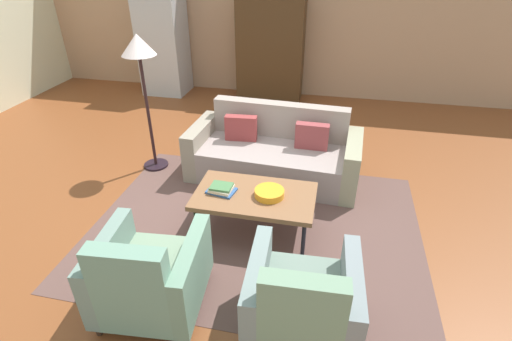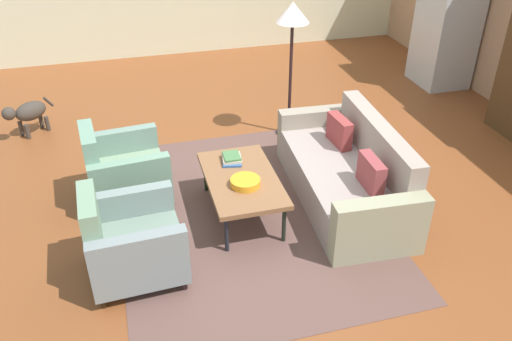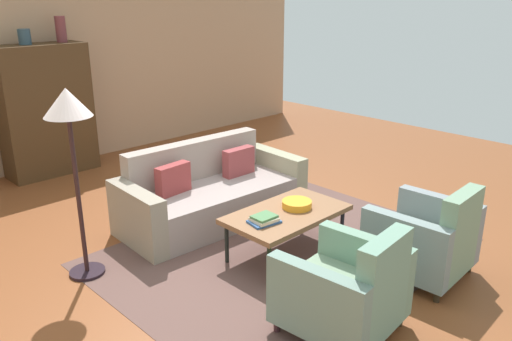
{
  "view_description": "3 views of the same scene",
  "coord_description": "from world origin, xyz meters",
  "views": [
    {
      "loc": [
        0.96,
        -3.55,
        2.6
      ],
      "look_at": [
        0.22,
        -0.11,
        0.5
      ],
      "focal_mm": 26.86,
      "sensor_mm": 36.0,
      "label": 1
    },
    {
      "loc": [
        4.57,
        -1.5,
        3.28
      ],
      "look_at": [
        0.39,
        -0.37,
        0.58
      ],
      "focal_mm": 36.81,
      "sensor_mm": 36.0,
      "label": 2
    },
    {
      "loc": [
        -3.14,
        -3.55,
        2.47
      ],
      "look_at": [
        0.34,
        -0.01,
        0.74
      ],
      "focal_mm": 36.38,
      "sensor_mm": 36.0,
      "label": 3
    }
  ],
  "objects": [
    {
      "name": "armchair_right",
      "position": [
        0.89,
        -1.65,
        0.34
      ],
      "size": [
        0.84,
        0.84,
        0.88
      ],
      "rotation": [
        0.0,
        0.0,
        0.05
      ],
      "color": "black",
      "rests_on": "ground"
    },
    {
      "name": "wall_back",
      "position": [
        0.0,
        3.85,
        1.4
      ],
      "size": [
        9.74,
        0.12,
        2.8
      ],
      "primitive_type": "cube",
      "color": "tan",
      "rests_on": "ground"
    },
    {
      "name": "area_rug",
      "position": [
        0.28,
        -0.43,
        0.0
      ],
      "size": [
        3.4,
        2.6,
        0.01
      ],
      "primitive_type": "cube",
      "color": "brown",
      "rests_on": "ground"
    },
    {
      "name": "book_stack",
      "position": [
        -0.05,
        -0.51,
        0.48
      ],
      "size": [
        0.31,
        0.24,
        0.07
      ],
      "color": "#2D538E",
      "rests_on": "coffee_table"
    },
    {
      "name": "fruit_bowl",
      "position": [
        0.43,
        -0.48,
        0.49
      ],
      "size": [
        0.29,
        0.29,
        0.07
      ],
      "primitive_type": "cylinder",
      "color": "orange",
      "rests_on": "coffee_table"
    },
    {
      "name": "floor_lamp",
      "position": [
        -1.31,
        0.54,
        1.44
      ],
      "size": [
        0.4,
        0.4,
        1.72
      ],
      "color": "black",
      "rests_on": "ground"
    },
    {
      "name": "refrigerator",
      "position": [
        -2.34,
        3.4,
        0.93
      ],
      "size": [
        0.8,
        0.73,
        1.85
      ],
      "color": "#B7BABF",
      "rests_on": "ground"
    },
    {
      "name": "couch",
      "position": [
        0.29,
        0.7,
        0.29
      ],
      "size": [
        2.15,
        1.01,
        0.86
      ],
      "rotation": [
        0.0,
        0.0,
        3.09
      ],
      "color": "gray",
      "rests_on": "ground"
    },
    {
      "name": "coffee_table",
      "position": [
        0.28,
        -0.48,
        0.41
      ],
      "size": [
        1.2,
        0.7,
        0.45
      ],
      "color": "black",
      "rests_on": "ground"
    },
    {
      "name": "ground_plane",
      "position": [
        0.0,
        0.0,
        0.0
      ],
      "size": [
        11.68,
        11.68,
        0.0
      ],
      "primitive_type": "plane",
      "color": "brown"
    },
    {
      "name": "armchair_left",
      "position": [
        -0.31,
        -1.65,
        0.34
      ],
      "size": [
        0.87,
        0.87,
        0.88
      ],
      "rotation": [
        0.0,
        0.0,
        0.09
      ],
      "color": "#381E23",
      "rests_on": "ground"
    },
    {
      "name": "cabinet",
      "position": [
        -0.29,
        3.51,
        0.9
      ],
      "size": [
        1.2,
        0.51,
        1.8
      ],
      "color": "#462E18",
      "rests_on": "ground"
    }
  ]
}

